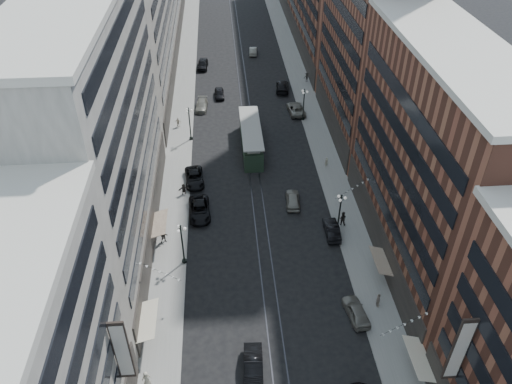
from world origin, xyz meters
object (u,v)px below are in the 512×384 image
object	(u,v)px
lamppost_se_mid	(304,103)
car_10	(332,229)
car_2	(199,210)
car_extra_0	(293,199)
lamppost_se_far	(340,212)
pedestrian_1	(146,378)
car_8	(202,105)
pedestrian_9	(307,77)
lamppost_sw_mid	(190,123)
pedestrian_5	(184,189)
pedestrian_2	(164,236)
car_12	(282,86)
car_5	(253,367)
car_14	(253,51)
pedestrian_6	(178,122)
pedestrian_7	(342,218)
pedestrian_4	(378,300)
lamppost_sw_far	(182,243)
car_9	(203,64)
car_4	(356,311)
streetcar	(251,139)
car_7	(194,178)
pedestrian_8	(326,162)
car_13	(219,93)
car_11	(296,109)

from	to	relation	value
lamppost_se_mid	car_10	world-z (taller)	lamppost_se_mid
car_2	car_extra_0	size ratio (longest dim) A/B	1.27
lamppost_se_far	pedestrian_1	size ratio (longest dim) A/B	3.33
car_8	pedestrian_9	xyz separation A→B (m)	(19.80, 9.24, 0.36)
lamppost_sw_mid	pedestrian_9	world-z (taller)	lamppost_sw_mid
pedestrian_1	pedestrian_5	size ratio (longest dim) A/B	1.03
pedestrian_2	car_extra_0	size ratio (longest dim) A/B	0.41
car_12	car_extra_0	size ratio (longest dim) A/B	1.25
car_5	car_14	bearing A→B (deg)	88.37
lamppost_sw_mid	pedestrian_6	size ratio (longest dim) A/B	3.39
car_5	pedestrian_7	xyz separation A→B (m)	(12.40, 19.60, 0.32)
car_14	pedestrian_4	bearing A→B (deg)	101.25
lamppost_se_far	car_8	distance (m)	37.43
car_8	car_2	bearing A→B (deg)	-85.44
lamppost_sw_far	pedestrian_1	size ratio (longest dim) A/B	3.33
car_2	car_extra_0	distance (m)	12.16
car_9	pedestrian_9	xyz separation A→B (m)	(19.80, -8.26, 0.21)
lamppost_sw_mid	car_2	bearing A→B (deg)	-85.02
car_12	car_4	bearing A→B (deg)	98.92
car_10	car_extra_0	bearing A→B (deg)	-57.25
car_8	car_extra_0	world-z (taller)	car_extra_0
car_8	car_12	world-z (taller)	car_12
pedestrian_1	pedestrian_7	size ratio (longest dim) A/B	0.85
streetcar	pedestrian_1	xyz separation A→B (m)	(-11.90, -38.91, -0.73)
car_2	pedestrian_4	xyz separation A→B (m)	(18.49, -16.41, 0.25)
car_10	lamppost_se_far	bearing A→B (deg)	-151.12
car_7	car_12	xyz separation A→B (m)	(15.51, 27.82, 0.07)
streetcar	lamppost_se_far	bearing A→B (deg)	-65.15
pedestrian_4	pedestrian_1	bearing A→B (deg)	114.86
pedestrian_2	pedestrian_9	size ratio (longest dim) A/B	1.02
car_2	car_5	distance (m)	23.62
car_5	car_14	distance (m)	76.11
car_2	pedestrian_1	world-z (taller)	pedestrian_1
car_9	car_10	distance (m)	53.71
pedestrian_4	pedestrian_6	bearing A→B (deg)	37.16
car_8	car_9	size ratio (longest dim) A/B	0.96
lamppost_se_mid	car_9	distance (m)	28.46
pedestrian_1	car_14	world-z (taller)	pedestrian_1
streetcar	car_14	bearing A→B (deg)	85.45
lamppost_se_far	pedestrian_2	world-z (taller)	lamppost_se_far
pedestrian_2	pedestrian_8	size ratio (longest dim) A/B	1.22
pedestrian_1	car_14	size ratio (longest dim) A/B	0.38
car_extra_0	pedestrian_8	bearing A→B (deg)	-121.25
pedestrian_1	pedestrian_2	bearing A→B (deg)	-108.68
car_8	pedestrian_8	world-z (taller)	pedestrian_8
pedestrian_4	pedestrian_8	bearing A→B (deg)	8.42
lamppost_sw_mid	lamppost_se_mid	xyz separation A→B (m)	(18.40, 5.00, 0.00)
lamppost_sw_far	car_4	distance (m)	19.86
car_13	car_14	xyz separation A→B (m)	(7.49, 19.74, 0.01)
streetcar	car_11	world-z (taller)	streetcar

